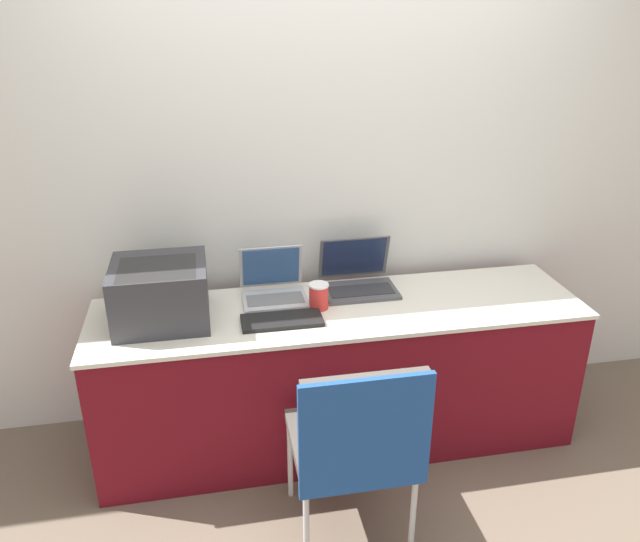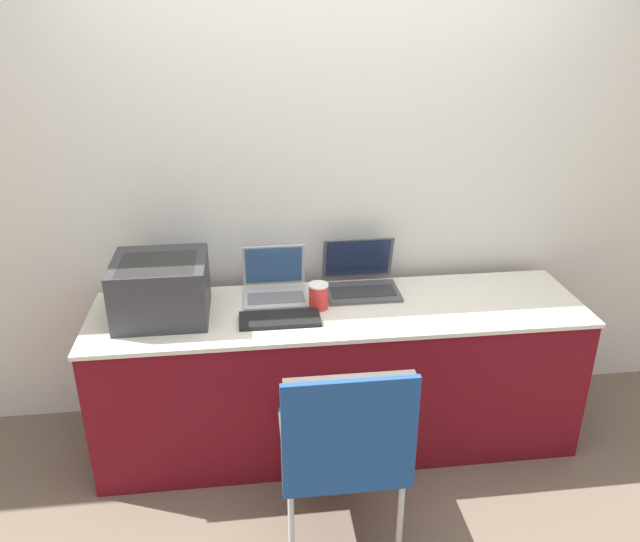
{
  "view_description": "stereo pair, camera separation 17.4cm",
  "coord_description": "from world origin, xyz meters",
  "px_view_note": "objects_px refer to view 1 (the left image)",
  "views": [
    {
      "loc": [
        -0.58,
        -2.25,
        2.08
      ],
      "look_at": [
        -0.09,
        0.32,
        0.93
      ],
      "focal_mm": 35.0,
      "sensor_mm": 36.0,
      "label": 1
    },
    {
      "loc": [
        -0.4,
        -2.28,
        2.08
      ],
      "look_at": [
        -0.09,
        0.32,
        0.93
      ],
      "focal_mm": 35.0,
      "sensor_mm": 36.0,
      "label": 2
    }
  ],
  "objects_px": {
    "chair": "(357,439)",
    "external_keyboard": "(282,320)",
    "coffee_cup": "(319,296)",
    "laptop_right": "(358,278)",
    "laptop_left": "(274,287)",
    "printer": "(160,291)"
  },
  "relations": [
    {
      "from": "printer",
      "to": "laptop_right",
      "type": "relative_size",
      "value": 1.16
    },
    {
      "from": "laptop_right",
      "to": "external_keyboard",
      "type": "relative_size",
      "value": 0.98
    },
    {
      "from": "external_keyboard",
      "to": "chair",
      "type": "distance_m",
      "value": 0.68
    },
    {
      "from": "external_keyboard",
      "to": "printer",
      "type": "bearing_deg",
      "value": 167.37
    },
    {
      "from": "coffee_cup",
      "to": "chair",
      "type": "xyz_separation_m",
      "value": [
        0.01,
        -0.72,
        -0.25
      ]
    },
    {
      "from": "printer",
      "to": "laptop_left",
      "type": "relative_size",
      "value": 1.35
    },
    {
      "from": "printer",
      "to": "coffee_cup",
      "type": "distance_m",
      "value": 0.71
    },
    {
      "from": "laptop_left",
      "to": "chair",
      "type": "relative_size",
      "value": 0.34
    },
    {
      "from": "chair",
      "to": "laptop_left",
      "type": "bearing_deg",
      "value": 103.1
    },
    {
      "from": "printer",
      "to": "laptop_right",
      "type": "bearing_deg",
      "value": 10.05
    },
    {
      "from": "printer",
      "to": "external_keyboard",
      "type": "xyz_separation_m",
      "value": [
        0.52,
        -0.12,
        -0.14
      ]
    },
    {
      "from": "printer",
      "to": "laptop_right",
      "type": "distance_m",
      "value": 0.96
    },
    {
      "from": "external_keyboard",
      "to": "coffee_cup",
      "type": "relative_size",
      "value": 2.96
    },
    {
      "from": "laptop_right",
      "to": "external_keyboard",
      "type": "height_order",
      "value": "laptop_right"
    },
    {
      "from": "laptop_left",
      "to": "laptop_right",
      "type": "relative_size",
      "value": 0.86
    },
    {
      "from": "laptop_right",
      "to": "external_keyboard",
      "type": "bearing_deg",
      "value": -145.94
    },
    {
      "from": "chair",
      "to": "external_keyboard",
      "type": "bearing_deg",
      "value": 107.88
    },
    {
      "from": "printer",
      "to": "laptop_right",
      "type": "xyz_separation_m",
      "value": [
        0.94,
        0.17,
        -0.09
      ]
    },
    {
      "from": "coffee_cup",
      "to": "laptop_right",
      "type": "bearing_deg",
      "value": 37.08
    },
    {
      "from": "laptop_left",
      "to": "coffee_cup",
      "type": "height_order",
      "value": "laptop_left"
    },
    {
      "from": "laptop_right",
      "to": "laptop_left",
      "type": "bearing_deg",
      "value": -176.82
    },
    {
      "from": "laptop_right",
      "to": "external_keyboard",
      "type": "distance_m",
      "value": 0.51
    }
  ]
}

